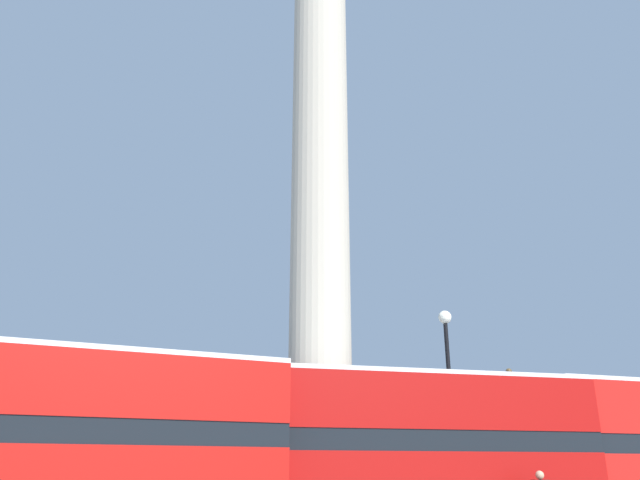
{
  "coord_description": "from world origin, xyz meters",
  "views": [
    {
      "loc": [
        -6.72,
        -19.65,
        1.66
      ],
      "look_at": [
        0.0,
        0.0,
        9.35
      ],
      "focal_mm": 35.0,
      "sensor_mm": 36.0,
      "label": 1
    }
  ],
  "objects_px": {
    "monument_column": "(320,210)",
    "bus_b": "(408,444)",
    "equestrian_statue": "(519,470)",
    "bus_a": "(52,437)",
    "street_lamp": "(451,397)"
  },
  "relations": [
    {
      "from": "bus_b",
      "to": "equestrian_statue",
      "type": "height_order",
      "value": "equestrian_statue"
    },
    {
      "from": "equestrian_statue",
      "to": "monument_column",
      "type": "bearing_deg",
      "value": -133.21
    },
    {
      "from": "monument_column",
      "to": "street_lamp",
      "type": "relative_size",
      "value": 3.95
    },
    {
      "from": "bus_b",
      "to": "equestrian_statue",
      "type": "xyz_separation_m",
      "value": [
        8.78,
        7.3,
        -0.67
      ]
    },
    {
      "from": "monument_column",
      "to": "equestrian_statue",
      "type": "distance_m",
      "value": 14.18
    },
    {
      "from": "bus_a",
      "to": "equestrian_statue",
      "type": "xyz_separation_m",
      "value": [
        17.98,
        8.12,
        -0.67
      ]
    },
    {
      "from": "monument_column",
      "to": "bus_b",
      "type": "height_order",
      "value": "monument_column"
    },
    {
      "from": "bus_b",
      "to": "street_lamp",
      "type": "height_order",
      "value": "street_lamp"
    },
    {
      "from": "bus_b",
      "to": "monument_column",
      "type": "bearing_deg",
      "value": 120.27
    },
    {
      "from": "equestrian_statue",
      "to": "street_lamp",
      "type": "height_order",
      "value": "street_lamp"
    },
    {
      "from": "equestrian_statue",
      "to": "street_lamp",
      "type": "relative_size",
      "value": 0.88
    },
    {
      "from": "equestrian_statue",
      "to": "street_lamp",
      "type": "bearing_deg",
      "value": -113.52
    },
    {
      "from": "monument_column",
      "to": "bus_a",
      "type": "bearing_deg",
      "value": -152.42
    },
    {
      "from": "monument_column",
      "to": "equestrian_statue",
      "type": "bearing_deg",
      "value": 21.77
    },
    {
      "from": "bus_a",
      "to": "equestrian_statue",
      "type": "relative_size",
      "value": 1.78
    }
  ]
}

